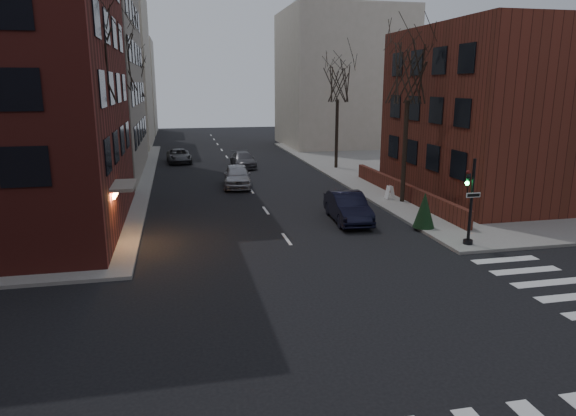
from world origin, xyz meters
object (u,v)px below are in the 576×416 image
at_px(traffic_signal, 470,207).
at_px(tree_right_a, 409,73).
at_px(car_lane_gray, 243,160).
at_px(parked_sedan, 348,207).
at_px(tree_left_c, 132,77).
at_px(tree_left_a, 88,60).
at_px(tree_left_b, 116,61).
at_px(tree_right_b, 338,82).
at_px(streetlamp_far, 143,117).
at_px(car_lane_silver, 237,176).
at_px(streetlamp_near, 125,136).
at_px(car_lane_far, 179,156).
at_px(sandwich_board, 390,192).
at_px(evergreen_shrub, 424,210).

xyz_separation_m(traffic_signal, tree_right_a, (0.86, 9.01, 6.12)).
xyz_separation_m(tree_right_a, car_lane_gray, (-8.00, 16.77, -7.35)).
xyz_separation_m(traffic_signal, parked_sedan, (-3.94, 5.59, -1.10)).
relative_size(tree_left_c, tree_right_a, 1.00).
xyz_separation_m(tree_left_a, tree_left_b, (0.00, 12.00, 0.44)).
height_order(tree_left_c, car_lane_gray, tree_left_c).
relative_size(tree_left_b, tree_right_b, 1.18).
relative_size(streetlamp_far, car_lane_silver, 1.29).
bearing_deg(streetlamp_near, car_lane_far, 78.95).
xyz_separation_m(tree_left_c, sandwich_board, (17.15, -21.05, -7.45)).
bearing_deg(tree_left_c, tree_right_a, -51.34).
bearing_deg(car_lane_gray, evergreen_shrub, -76.39).
bearing_deg(tree_left_c, car_lane_silver, -60.76).
bearing_deg(tree_right_a, streetlamp_near, 166.76).
xyz_separation_m(car_lane_far, evergreen_shrub, (12.19, -26.86, 0.42)).
height_order(streetlamp_near, car_lane_gray, streetlamp_near).
height_order(tree_left_b, streetlamp_near, tree_left_b).
bearing_deg(car_lane_far, tree_right_b, -31.07).
height_order(streetlamp_near, car_lane_silver, streetlamp_near).
distance_m(tree_left_b, sandwich_board, 20.33).
xyz_separation_m(tree_left_b, car_lane_far, (3.91, 12.94, -8.26)).
relative_size(tree_right_b, streetlamp_near, 1.46).
distance_m(parked_sedan, evergreen_shrub, 4.15).
xyz_separation_m(tree_left_a, car_lane_far, (3.91, 24.94, -7.82)).
xyz_separation_m(car_lane_silver, car_lane_gray, (1.60, 9.07, -0.15)).
xyz_separation_m(parked_sedan, car_lane_gray, (-3.20, 20.19, -0.12)).
distance_m(tree_left_b, tree_right_a, 19.35).
bearing_deg(streetlamp_far, tree_right_b, -30.47).
bearing_deg(streetlamp_near, car_lane_silver, 26.62).
xyz_separation_m(tree_left_a, parked_sedan, (12.80, 0.58, -7.67)).
distance_m(tree_right_a, streetlamp_far, 29.65).
bearing_deg(tree_right_b, streetlamp_far, 149.53).
bearing_deg(car_lane_far, streetlamp_far, 133.02).
distance_m(streetlamp_far, car_lane_far, 5.76).
height_order(tree_left_c, car_lane_far, tree_left_c).
relative_size(tree_right_b, car_lane_far, 1.95).
height_order(traffic_signal, streetlamp_far, streetlamp_far).
distance_m(car_lane_far, sandwich_board, 23.98).
distance_m(traffic_signal, sandwich_board, 10.05).
bearing_deg(car_lane_silver, traffic_signal, -57.07).
relative_size(tree_left_a, car_lane_silver, 2.11).
xyz_separation_m(tree_left_c, tree_right_a, (17.60, -22.00, 0.00)).
height_order(traffic_signal, tree_right_a, tree_right_a).
height_order(tree_left_b, parked_sedan, tree_left_b).
bearing_deg(streetlamp_near, traffic_signal, -38.87).
distance_m(tree_right_b, parked_sedan, 19.30).
relative_size(tree_right_a, car_lane_far, 2.07).
xyz_separation_m(tree_right_a, evergreen_shrub, (-1.50, -5.92, -6.95)).
bearing_deg(streetlamp_near, tree_left_a, -94.29).
distance_m(traffic_signal, tree_left_a, 18.66).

